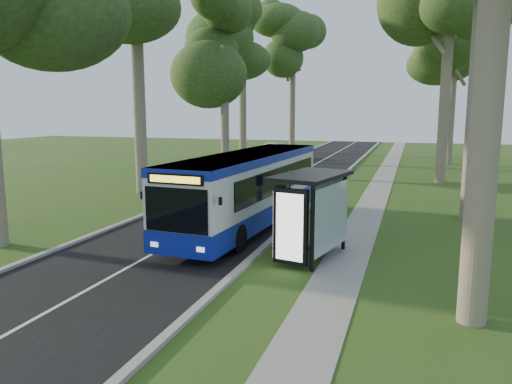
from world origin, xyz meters
TOP-DOWN VIEW (x-y plane):
  - ground at (0.00, 0.00)m, footprint 120.00×120.00m
  - road at (-3.50, 10.00)m, footprint 7.00×100.00m
  - kerb_east at (0.00, 10.00)m, footprint 0.25×100.00m
  - kerb_west at (-7.00, 10.00)m, footprint 0.25×100.00m
  - centre_line at (-3.50, 10.00)m, footprint 0.12×100.00m
  - footpath at (3.00, 10.00)m, footprint 1.50×100.00m
  - bus at (-1.60, 1.48)m, footprint 3.28×12.02m
  - bus_stop_sign at (0.30, 1.09)m, footprint 0.16×0.35m
  - bus_shelter at (1.93, -2.41)m, footprint 2.48×3.65m
  - litter_bin at (1.60, 6.64)m, footprint 0.58×0.58m
  - car_white at (-8.59, 19.63)m, footprint 2.17×4.33m
  - car_silver at (-8.62, 30.23)m, footprint 3.04×5.14m
  - tree_west_c at (-9.00, 18.00)m, footprint 5.20×5.20m
  - tree_west_d at (-11.00, 28.00)m, footprint 5.20×5.20m
  - tree_west_e at (-8.50, 38.00)m, footprint 5.20×5.20m
  - tree_east_c at (6.80, 18.00)m, footprint 5.20×5.20m
  - tree_east_d at (8.00, 30.00)m, footprint 5.20×5.20m

SIDE VIEW (x-z plane):
  - ground at x=0.00m, z-range 0.00..0.00m
  - road at x=-3.50m, z-range 0.00..0.02m
  - footpath at x=3.00m, z-range 0.00..0.02m
  - centre_line at x=-3.50m, z-range 0.02..0.02m
  - kerb_east at x=0.00m, z-range 0.00..0.12m
  - kerb_west at x=-7.00m, z-range 0.00..0.12m
  - litter_bin at x=1.60m, z-range 0.01..1.02m
  - car_white at x=-8.59m, z-range 0.00..1.41m
  - car_silver at x=-8.62m, z-range 0.00..1.60m
  - bus_stop_sign at x=0.30m, z-range 0.31..2.87m
  - bus at x=-1.60m, z-range 0.06..3.21m
  - bus_shelter at x=1.93m, z-range 0.60..3.47m
  - tree_west_c at x=-9.00m, z-range 3.19..16.41m
  - tree_east_d at x=8.00m, z-range 3.28..16.84m
  - tree_west_e at x=-8.50m, z-range 3.75..19.32m
  - tree_east_c at x=6.80m, z-range 3.82..19.70m
  - tree_west_d at x=-11.00m, z-range 3.83..19.79m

